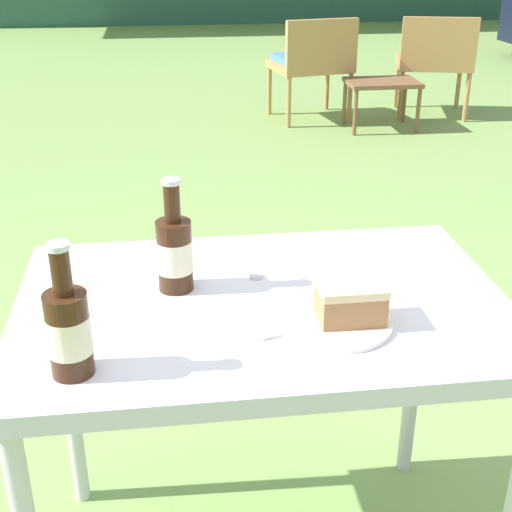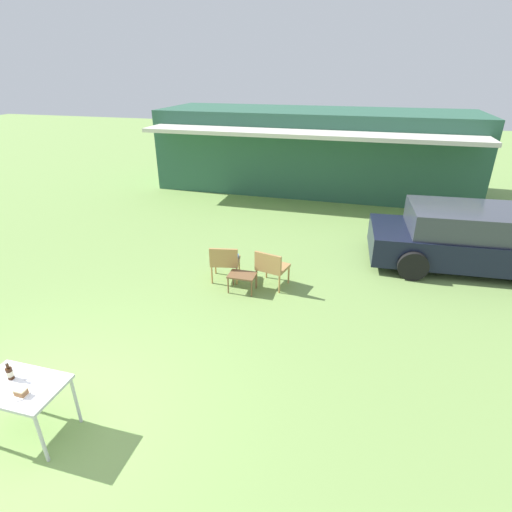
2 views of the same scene
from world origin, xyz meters
name	(u,v)px [view 1 (image 1 of 2)]	position (x,y,z in m)	size (l,w,h in m)	color
wicker_chair_cushioned	(313,60)	(0.98, 4.26, 0.47)	(0.65, 0.59, 0.79)	#B2844C
wicker_chair_plain	(435,58)	(1.96, 4.24, 0.47)	(0.67, 0.61, 0.79)	#B2844C
garden_side_table	(382,87)	(1.45, 3.93, 0.32)	(0.53, 0.37, 0.36)	brown
patio_table	(262,331)	(0.00, 0.00, 0.66)	(0.99, 0.65, 0.74)	silver
cake_on_plate	(345,308)	(0.14, -0.11, 0.77)	(0.22, 0.22, 0.08)	white
cola_bottle_near	(175,251)	(-0.17, 0.07, 0.82)	(0.07, 0.07, 0.24)	#381E0F
cola_bottle_far	(68,329)	(-0.35, -0.21, 0.82)	(0.07, 0.07, 0.24)	#381E0F
fork	(305,328)	(0.06, -0.12, 0.74)	(0.17, 0.07, 0.01)	silver
loose_bottle_cap	(256,276)	(0.00, 0.10, 0.74)	(0.03, 0.03, 0.01)	silver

